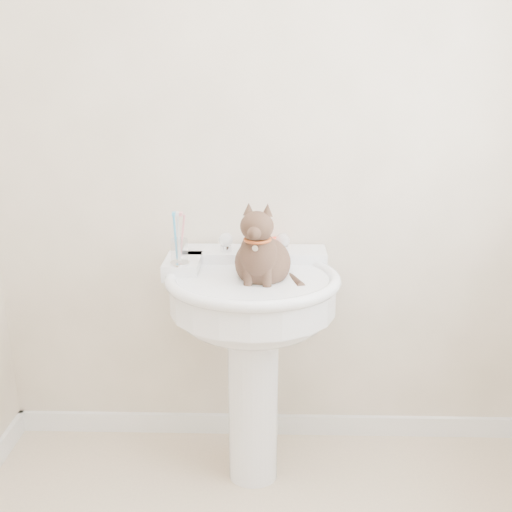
{
  "coord_description": "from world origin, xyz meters",
  "views": [
    {
      "loc": [
        -0.0,
        -1.17,
        1.55
      ],
      "look_at": [
        -0.05,
        0.8,
        0.91
      ],
      "focal_mm": 42.0,
      "sensor_mm": 36.0,
      "label": 1
    }
  ],
  "objects": [
    {
      "name": "wall_back",
      "position": [
        0.0,
        1.1,
        1.25
      ],
      "size": [
        2.2,
        0.0,
        2.5
      ],
      "primitive_type": null,
      "color": "beige",
      "rests_on": "ground"
    },
    {
      "name": "baseboard_back",
      "position": [
        0.0,
        1.09,
        0.04
      ],
      "size": [
        2.2,
        0.02,
        0.09
      ],
      "primitive_type": "cube",
      "color": "white",
      "rests_on": "floor"
    },
    {
      "name": "pedestal_sink",
      "position": [
        -0.06,
        0.81,
        0.68
      ],
      "size": [
        0.63,
        0.62,
        0.87
      ],
      "color": "white",
      "rests_on": "floor"
    },
    {
      "name": "faucet",
      "position": [
        -0.06,
        0.96,
        0.91
      ],
      "size": [
        0.28,
        0.12,
        0.14
      ],
      "color": "silver",
      "rests_on": "pedestal_sink"
    },
    {
      "name": "soap_bar",
      "position": [
        -0.01,
        1.05,
        0.89
      ],
      "size": [
        0.09,
        0.06,
        0.03
      ],
      "primitive_type": "cube",
      "rotation": [
        0.0,
        0.0,
        0.08
      ],
      "color": "red",
      "rests_on": "pedestal_sink"
    },
    {
      "name": "toothbrush_cup",
      "position": [
        -0.32,
        0.83,
        0.92
      ],
      "size": [
        0.07,
        0.07,
        0.19
      ],
      "rotation": [
        0.0,
        0.0,
        -0.09
      ],
      "color": "silver",
      "rests_on": "pedestal_sink"
    },
    {
      "name": "cat",
      "position": [
        -0.03,
        0.79,
        0.91
      ],
      "size": [
        0.22,
        0.27,
        0.4
      ],
      "rotation": [
        0.0,
        0.0,
        -0.17
      ],
      "color": "#4B3422",
      "rests_on": "pedestal_sink"
    }
  ]
}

